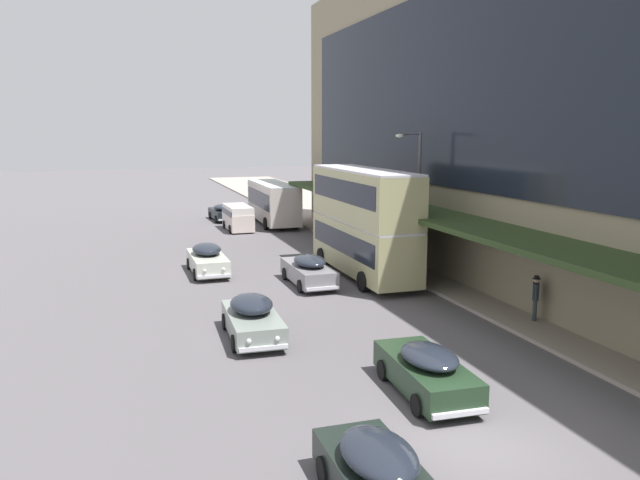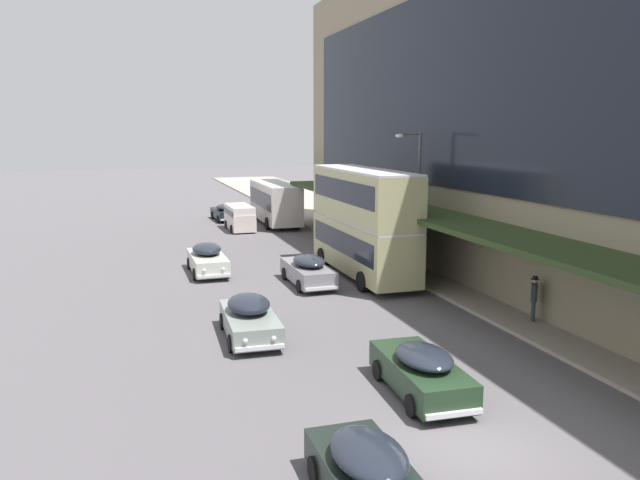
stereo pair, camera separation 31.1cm
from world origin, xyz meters
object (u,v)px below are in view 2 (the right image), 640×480
Objects in this scene: sedan_oncoming_front at (250,318)px; street_lamp at (416,193)px; sedan_far_back at (308,270)px; vw_van at (239,216)px; sedan_lead_mid at (371,478)px; transit_bus_kerbside_front at (363,219)px; sedan_lead_near at (225,212)px; sedan_oncoming_rear at (421,370)px; pedestrian_at_kerb at (534,296)px; transit_bus_kerbside_rear at (275,201)px; sedan_second_mid at (207,259)px.

street_lamp is at bearing 35.23° from sedan_oncoming_front.
vw_van is at bearing 90.36° from sedan_far_back.
sedan_lead_mid is 21.88m from street_lamp.
transit_bus_kerbside_front is 2.14× the size of sedan_lead_near.
street_lamp is (2.69, -0.79, 1.37)m from transit_bus_kerbside_front.
sedan_oncoming_rear is at bearing 53.81° from sedan_lead_mid.
vw_van is (0.28, -5.71, 0.38)m from sedan_lead_near.
sedan_oncoming_rear reaches higher than sedan_lead_near.
pedestrian_at_kerb is at bearing -75.93° from vw_van.
vw_van is (-3.43, -2.22, -0.88)m from transit_bus_kerbside_rear.
transit_bus_kerbside_rear is at bearing 90.11° from transit_bus_kerbside_front.
vw_van is at bearing 108.40° from street_lamp.
street_lamp is at bearing 2.01° from sedan_far_back.
street_lamp reaches higher than sedan_lead_near.
sedan_oncoming_front is 11.42m from pedestrian_at_kerb.
transit_bus_kerbside_front reaches higher than sedan_oncoming_front.
sedan_oncoming_rear is 7.70m from sedan_oncoming_front.
street_lamp reaches higher than pedestrian_at_kerb.
sedan_far_back is at bearing -98.99° from transit_bus_kerbside_rear.
vw_van is 2.46× the size of pedestrian_at_kerb.
sedan_lead_mid is (-7.53, -19.76, -2.39)m from transit_bus_kerbside_front.
sedan_far_back is 7.10m from street_lamp.
vw_van reaches higher than sedan_far_back.
sedan_lead_mid reaches higher than sedan_lead_near.
vw_van is (4.31, 25.92, 0.31)m from sedan_oncoming_front.
street_lamp reaches higher than vw_van.
sedan_oncoming_rear is 0.99× the size of sedan_oncoming_front.
sedan_oncoming_rear is (-0.58, -13.85, -0.02)m from sedan_far_back.
sedan_second_mid reaches higher than sedan_oncoming_front.
sedan_oncoming_front reaches higher than sedan_far_back.
sedan_second_mid is at bearing 90.50° from sedan_oncoming_front.
sedan_lead_near is 0.62× the size of street_lamp.
sedan_oncoming_front is at bearing -89.50° from sedan_second_mid.
transit_bus_kerbside_rear is (-0.04, 19.96, -1.14)m from transit_bus_kerbside_front.
sedan_lead_mid is at bearing -102.54° from sedan_far_back.
transit_bus_kerbside_front is at bearing -22.31° from sedan_second_mid.
sedan_far_back is 0.98× the size of sedan_second_mid.
sedan_far_back is at bearing -177.99° from street_lamp.
vw_van is at bearing 83.82° from sedan_lead_mid.
sedan_far_back reaches higher than sedan_lead_mid.
transit_bus_kerbside_rear reaches higher than pedestrian_at_kerb.
sedan_oncoming_front is (-4.42, -7.18, 0.01)m from sedan_far_back.
street_lamp is (6.45, -24.24, 3.77)m from sedan_lead_near.
sedan_second_mid reaches higher than sedan_oncoming_rear.
sedan_second_mid reaches higher than sedan_lead_near.
sedan_lead_near is 2.51× the size of pedestrian_at_kerb.
street_lamp reaches higher than transit_bus_kerbside_front.
street_lamp is at bearing -20.82° from sedan_second_mid.
sedan_lead_mid is 0.61× the size of street_lamp.
sedan_second_mid is (-0.10, 11.41, 0.02)m from sedan_oncoming_front.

